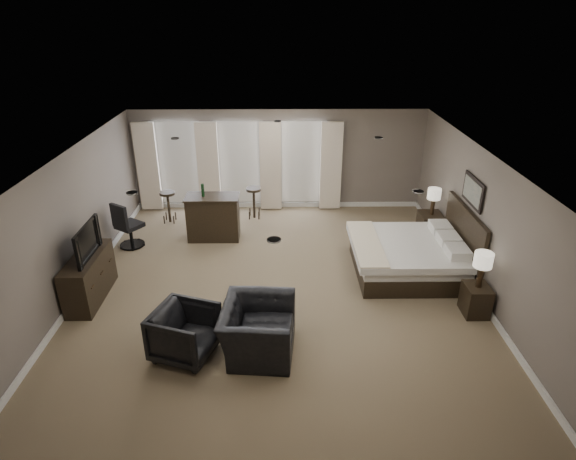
{
  "coord_description": "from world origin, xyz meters",
  "views": [
    {
      "loc": [
        0.1,
        -7.8,
        4.96
      ],
      "look_at": [
        0.2,
        0.4,
        1.1
      ],
      "focal_mm": 30.0,
      "sensor_mm": 36.0,
      "label": 1
    }
  ],
  "objects_px": {
    "dresser": "(89,277)",
    "armchair_near": "(258,322)",
    "lamp_near": "(481,270)",
    "bar_counter": "(213,217)",
    "desk_chair": "(129,224)",
    "nightstand_near": "(476,300)",
    "bar_stool_left": "(169,207)",
    "bar_stool_right": "(254,203)",
    "tv": "(84,253)",
    "armchair_far": "(185,331)",
    "bed": "(408,242)",
    "nightstand_far": "(430,227)",
    "lamp_far": "(433,202)"
  },
  "relations": [
    {
      "from": "dresser",
      "to": "armchair_near",
      "type": "relative_size",
      "value": 1.2
    },
    {
      "from": "lamp_near",
      "to": "dresser",
      "type": "relative_size",
      "value": 0.44
    },
    {
      "from": "dresser",
      "to": "bar_counter",
      "type": "height_order",
      "value": "bar_counter"
    },
    {
      "from": "lamp_near",
      "to": "desk_chair",
      "type": "height_order",
      "value": "lamp_near"
    },
    {
      "from": "nightstand_near",
      "to": "bar_counter",
      "type": "height_order",
      "value": "bar_counter"
    },
    {
      "from": "bar_stool_left",
      "to": "bar_stool_right",
      "type": "xyz_separation_m",
      "value": [
        2.11,
        0.24,
        0.0
      ]
    },
    {
      "from": "dresser",
      "to": "tv",
      "type": "xyz_separation_m",
      "value": [
        0.0,
        0.0,
        0.5
      ]
    },
    {
      "from": "armchair_far",
      "to": "bar_stool_left",
      "type": "bearing_deg",
      "value": 33.65
    },
    {
      "from": "dresser",
      "to": "bar_stool_right",
      "type": "xyz_separation_m",
      "value": [
        2.83,
        3.68,
        -0.03
      ]
    },
    {
      "from": "lamp_near",
      "to": "desk_chair",
      "type": "xyz_separation_m",
      "value": [
        -6.78,
        2.7,
        -0.34
      ]
    },
    {
      "from": "armchair_far",
      "to": "desk_chair",
      "type": "height_order",
      "value": "desk_chair"
    },
    {
      "from": "bar_counter",
      "to": "bed",
      "type": "bearing_deg",
      "value": -21.89
    },
    {
      "from": "nightstand_near",
      "to": "lamp_near",
      "type": "relative_size",
      "value": 0.84
    },
    {
      "from": "bar_counter",
      "to": "desk_chair",
      "type": "xyz_separation_m",
      "value": [
        -1.81,
        -0.38,
        0.01
      ]
    },
    {
      "from": "armchair_near",
      "to": "desk_chair",
      "type": "relative_size",
      "value": 1.16
    },
    {
      "from": "bed",
      "to": "dresser",
      "type": "bearing_deg",
      "value": -171.85
    },
    {
      "from": "armchair_far",
      "to": "bar_stool_left",
      "type": "distance_m",
      "value": 5.25
    },
    {
      "from": "tv",
      "to": "bar_counter",
      "type": "bearing_deg",
      "value": -38.07
    },
    {
      "from": "bed",
      "to": "bar_stool_right",
      "type": "distance_m",
      "value": 4.27
    },
    {
      "from": "armchair_near",
      "to": "bar_counter",
      "type": "height_order",
      "value": "armchair_near"
    },
    {
      "from": "armchair_near",
      "to": "bar_stool_right",
      "type": "height_order",
      "value": "armchair_near"
    },
    {
      "from": "bar_stool_right",
      "to": "desk_chair",
      "type": "relative_size",
      "value": 0.75
    },
    {
      "from": "bed",
      "to": "desk_chair",
      "type": "xyz_separation_m",
      "value": [
        -5.89,
        1.25,
        -0.15
      ]
    },
    {
      "from": "nightstand_far",
      "to": "armchair_near",
      "type": "height_order",
      "value": "armchair_near"
    },
    {
      "from": "armchair_near",
      "to": "bed",
      "type": "bearing_deg",
      "value": -44.86
    },
    {
      "from": "bed",
      "to": "bar_counter",
      "type": "xyz_separation_m",
      "value": [
        -4.07,
        1.64,
        -0.16
      ]
    },
    {
      "from": "dresser",
      "to": "bar_counter",
      "type": "relative_size",
      "value": 1.23
    },
    {
      "from": "tv",
      "to": "bar_stool_left",
      "type": "xyz_separation_m",
      "value": [
        0.72,
        3.45,
        -0.54
      ]
    },
    {
      "from": "nightstand_near",
      "to": "bar_counter",
      "type": "xyz_separation_m",
      "value": [
        -4.96,
        3.09,
        0.25
      ]
    },
    {
      "from": "bar_stool_right",
      "to": "armchair_near",
      "type": "bearing_deg",
      "value": -86.42
    },
    {
      "from": "bed",
      "to": "nightstand_near",
      "type": "xyz_separation_m",
      "value": [
        0.89,
        -1.45,
        -0.41
      ]
    },
    {
      "from": "lamp_near",
      "to": "nightstand_near",
      "type": "bearing_deg",
      "value": 0.0
    },
    {
      "from": "dresser",
      "to": "desk_chair",
      "type": "relative_size",
      "value": 1.38
    },
    {
      "from": "bar_counter",
      "to": "bar_stool_right",
      "type": "distance_m",
      "value": 1.47
    },
    {
      "from": "lamp_near",
      "to": "bar_stool_left",
      "type": "relative_size",
      "value": 0.82
    },
    {
      "from": "lamp_near",
      "to": "bar_stool_left",
      "type": "bearing_deg",
      "value": 146.96
    },
    {
      "from": "armchair_near",
      "to": "dresser",
      "type": "bearing_deg",
      "value": 68.89
    },
    {
      "from": "bar_counter",
      "to": "bar_stool_right",
      "type": "relative_size",
      "value": 1.51
    },
    {
      "from": "nightstand_near",
      "to": "bar_stool_left",
      "type": "xyz_separation_m",
      "value": [
        -6.2,
        4.03,
        0.12
      ]
    },
    {
      "from": "nightstand_far",
      "to": "dresser",
      "type": "distance_m",
      "value": 7.3
    },
    {
      "from": "armchair_far",
      "to": "tv",
      "type": "bearing_deg",
      "value": 70.41
    },
    {
      "from": "bed",
      "to": "desk_chair",
      "type": "bearing_deg",
      "value": 168.0
    },
    {
      "from": "lamp_far",
      "to": "lamp_near",
      "type": "bearing_deg",
      "value": -90.0
    },
    {
      "from": "bed",
      "to": "armchair_far",
      "type": "bearing_deg",
      "value": -147.9
    },
    {
      "from": "desk_chair",
      "to": "armchair_near",
      "type": "bearing_deg",
      "value": 163.71
    },
    {
      "from": "nightstand_far",
      "to": "bar_stool_right",
      "type": "distance_m",
      "value": 4.31
    },
    {
      "from": "nightstand_near",
      "to": "tv",
      "type": "height_order",
      "value": "tv"
    },
    {
      "from": "bar_stool_right",
      "to": "bed",
      "type": "bearing_deg",
      "value": -41.34
    },
    {
      "from": "lamp_far",
      "to": "armchair_far",
      "type": "bearing_deg",
      "value": -140.98
    },
    {
      "from": "bed",
      "to": "lamp_near",
      "type": "distance_m",
      "value": 1.71
    }
  ]
}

